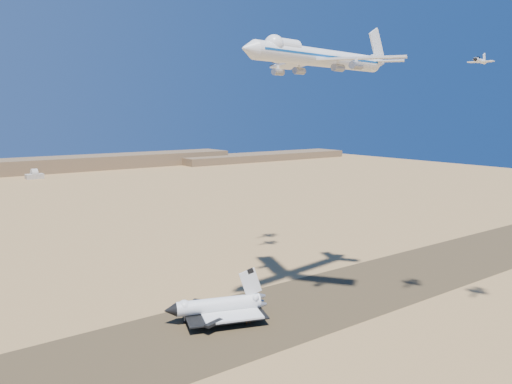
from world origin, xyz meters
TOP-DOWN VIEW (x-y plane):
  - ground at (0.00, 0.00)m, footprint 1200.00×1200.00m
  - runway at (0.00, 0.00)m, footprint 600.00×50.00m
  - ridgeline at (65.32, 527.31)m, footprint 960.00×90.00m
  - shuttle at (-0.24, 7.61)m, footprint 37.85×30.62m
  - carrier_747 at (34.53, -5.23)m, footprint 79.84×61.10m
  - crew_a at (7.28, -1.85)m, footprint 0.50×0.72m
  - crew_b at (6.89, 1.49)m, footprint 0.89×1.05m
  - crew_c at (5.75, -2.20)m, footprint 0.88×1.07m
  - chase_jet_a at (68.80, -46.57)m, footprint 14.75×8.57m
  - chase_jet_c at (59.33, 44.58)m, footprint 14.73×7.82m
  - chase_jet_d at (69.01, 57.22)m, footprint 16.27×8.81m

SIDE VIEW (x-z plane):
  - ground at x=0.00m, z-range 0.00..0.00m
  - runway at x=0.00m, z-range 0.00..0.06m
  - crew_c at x=5.75m, z-range 0.06..1.69m
  - crew_b at x=6.89m, z-range 0.06..1.94m
  - crew_a at x=7.28m, z-range 0.06..1.96m
  - shuttle at x=-0.24m, z-range -4.26..14.16m
  - ridgeline at x=65.32m, z-range -1.37..16.63m
  - chase_jet_a at x=68.80m, z-range 89.59..93.35m
  - carrier_747 at x=34.53m, z-range 84.07..103.89m
  - chase_jet_c at x=59.33m, z-range 94.12..97.79m
  - chase_jet_d at x=69.01m, z-range 97.49..101.54m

